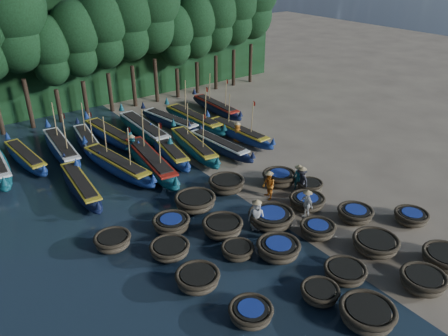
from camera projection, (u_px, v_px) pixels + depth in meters
ground at (253, 205)px, 25.07m from camera, size 120.00×120.00×0.00m
foliage_wall at (89, 48)px, 39.66m from camera, size 40.00×3.00×10.00m
coracle_2 at (367, 314)px, 17.04m from camera, size 2.25×2.25×0.83m
coracle_3 at (423, 281)px, 18.78m from camera, size 2.00×2.00×0.78m
coracle_4 at (445, 258)px, 20.22m from camera, size 2.52×2.52×0.73m
coracle_5 at (251, 313)px, 17.24m from camera, size 1.82×1.82×0.64m
coracle_6 at (320, 293)px, 18.25m from camera, size 1.79×1.79×0.63m
coracle_7 at (345, 272)px, 19.39m from camera, size 1.98×1.98×0.64m
coracle_8 at (376, 244)px, 21.16m from camera, size 2.41×2.41×0.74m
coracle_9 at (411, 217)px, 23.33m from camera, size 2.19×2.19×0.67m
coracle_10 at (198, 279)px, 18.91m from camera, size 2.11×2.11×0.75m
coracle_11 at (238, 250)px, 20.78m from camera, size 1.74×1.74×0.63m
coracle_12 at (278, 249)px, 20.72m from camera, size 2.41×2.41×0.82m
coracle_13 at (317, 229)px, 22.24m from camera, size 1.96×1.96×0.72m
coracle_14 at (355, 214)px, 23.55m from camera, size 2.15×2.15×0.71m
coracle_15 at (170, 249)px, 20.85m from camera, size 2.13×2.13×0.65m
coracle_16 at (223, 227)px, 22.33m from camera, size 2.28×2.28×0.83m
coracle_17 at (271, 218)px, 23.09m from camera, size 2.82×2.82×0.82m
coracle_18 at (307, 201)px, 24.73m from camera, size 2.29×2.29×0.67m
coracle_19 at (310, 186)px, 26.39m from camera, size 1.75×1.75×0.63m
coracle_20 at (113, 241)px, 21.34m from camera, size 1.83×1.83×0.74m
coracle_21 at (171, 224)px, 22.64m from camera, size 1.99×1.99×0.77m
coracle_22 at (195, 202)px, 24.54m from camera, size 2.61×2.61×0.84m
coracle_23 at (226, 184)px, 26.32m from camera, size 2.66×2.66×0.84m
coracle_24 at (279, 178)px, 27.03m from camera, size 2.57×2.57×0.85m
long_boat_2 at (81, 185)px, 26.16m from camera, size 1.80×7.40×1.30m
long_boat_3 at (117, 165)px, 28.46m from camera, size 2.71×8.30×3.57m
long_boat_4 at (150, 161)px, 28.85m from camera, size 2.61×8.92×3.82m
long_boat_5 at (168, 150)px, 30.70m from camera, size 2.52×7.56×1.35m
long_boat_6 at (194, 146)px, 31.18m from camera, size 2.53×7.92×3.40m
long_boat_7 at (219, 145)px, 31.46m from camera, size 1.85×7.36×1.30m
long_boat_8 at (238, 133)px, 33.49m from camera, size 1.89×7.84×3.34m
long_boat_10 at (25, 157)px, 29.68m from camera, size 1.92×7.29×1.29m
long_boat_11 at (62, 148)px, 30.85m from camera, size 2.04×8.40×3.57m
long_boat_12 at (88, 142)px, 31.96m from camera, size 2.32×7.41×3.18m
long_boat_13 at (111, 135)px, 33.04m from camera, size 2.27×8.18×1.45m
long_boat_14 at (144, 129)px, 33.88m from camera, size 1.80×8.98×1.58m
long_boat_15 at (170, 122)px, 35.63m from camera, size 2.54×7.64×1.36m
long_boat_16 at (194, 119)px, 35.93m from camera, size 1.91×8.44×3.59m
long_boat_17 at (216, 107)px, 38.80m from camera, size 1.59×7.78×3.30m
fisherman_0 at (257, 214)px, 22.58m from camera, size 0.97×0.96×1.90m
fisherman_1 at (298, 177)px, 26.28m from camera, size 0.58×0.69×1.81m
fisherman_2 at (268, 185)px, 25.36m from camera, size 0.89×1.00×1.93m
fisherman_3 at (302, 180)px, 26.00m from camera, size 0.74×1.14×1.86m
fisherman_4 at (307, 203)px, 23.62m from camera, size 0.52×0.97×1.80m
fisherman_5 at (132, 146)px, 30.49m from camera, size 1.44×1.31×1.80m
fisherman_6 at (237, 132)px, 32.87m from camera, size 0.65×0.84×1.72m
tree_4 at (10, 17)px, 31.89m from camera, size 5.34×5.34×12.58m
tree_5 at (49, 51)px, 34.33m from camera, size 3.68×3.68×8.68m
tree_6 at (76, 38)px, 35.24m from camera, size 4.09×4.09×9.65m
tree_7 at (102, 27)px, 36.15m from camera, size 4.51×4.51×10.63m
tree_8 at (127, 16)px, 37.06m from camera, size 4.92×4.92×11.60m
tree_9 at (151, 6)px, 37.97m from camera, size 5.34×5.34×12.58m
tree_10 at (175, 35)px, 40.41m from camera, size 3.68×3.68×8.68m
tree_11 at (196, 25)px, 41.32m from camera, size 4.09×4.09×9.65m
tree_12 at (215, 15)px, 42.23m from camera, size 4.51×4.51×10.63m
tree_13 at (234, 6)px, 43.13m from camera, size 4.92×4.92×11.60m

